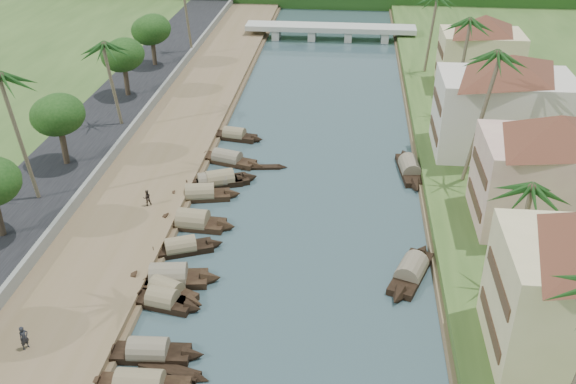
{
  "coord_description": "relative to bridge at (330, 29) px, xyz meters",
  "views": [
    {
      "loc": [
        3.44,
        -34.02,
        29.79
      ],
      "look_at": [
        -1.47,
        15.65,
        2.0
      ],
      "focal_mm": 40.0,
      "sensor_mm": 36.0,
      "label": 1
    }
  ],
  "objects": [
    {
      "name": "building_distant",
      "position": [
        19.99,
        -24.0,
        4.16
      ],
      "size": [
        12.62,
        12.62,
        9.2
      ],
      "color": "beige",
      "rests_on": "right_bank"
    },
    {
      "name": "right_bank",
      "position": [
        19.0,
        -52.0,
        -1.12
      ],
      "size": [
        16.0,
        180.0,
        1.2
      ],
      "primitive_type": "cube",
      "color": "#344F1F",
      "rests_on": "ground"
    },
    {
      "name": "building_mid",
      "position": [
        19.99,
        -58.0,
        4.41
      ],
      "size": [
        14.11,
        14.11,
        9.7
      ],
      "color": "beige",
      "rests_on": "right_bank"
    },
    {
      "name": "sampan_15",
      "position": [
        8.93,
        -65.19,
        -1.3
      ],
      "size": [
        4.67,
        8.62,
        2.28
      ],
      "rotation": [
        0.0,
        0.0,
        1.21
      ],
      "color": "black",
      "rests_on": "ground"
    },
    {
      "name": "palm_5",
      "position": [
        -24.0,
        -58.45,
        10.77
      ],
      "size": [
        3.2,
        3.2,
        12.92
      ],
      "color": "#6C5F48",
      "rests_on": "ground"
    },
    {
      "name": "retaining_wall",
      "position": [
        -20.2,
        -52.0,
        -0.37
      ],
      "size": [
        0.4,
        180.0,
        1.1
      ],
      "primitive_type": "cube",
      "color": "slate",
      "rests_on": "left_bank"
    },
    {
      "name": "canoe_1",
      "position": [
        -6.98,
        -76.86,
        -1.62
      ],
      "size": [
        5.68,
        2.27,
        0.91
      ],
      "rotation": [
        0.0,
        0.0,
        -0.25
      ],
      "color": "black",
      "rests_on": "ground"
    },
    {
      "name": "palm_2",
      "position": [
        15.0,
        -50.9,
        11.5
      ],
      "size": [
        3.2,
        3.2,
        13.87
      ],
      "color": "#6C5F48",
      "rests_on": "ground"
    },
    {
      "name": "sampan_13",
      "position": [
        -9.01,
        -41.17,
        -1.31
      ],
      "size": [
        7.05,
        2.71,
        1.93
      ],
      "rotation": [
        0.0,
        0.0,
        -0.19
      ],
      "color": "black",
      "rests_on": "ground"
    },
    {
      "name": "sampan_11",
      "position": [
        -8.56,
        -51.98,
        -1.31
      ],
      "size": [
        7.83,
        4.67,
        2.24
      ],
      "rotation": [
        0.0,
        0.0,
        0.41
      ],
      "color": "black",
      "rests_on": "ground"
    },
    {
      "name": "sampan_9",
      "position": [
        -9.24,
        -52.3,
        -1.31
      ],
      "size": [
        8.1,
        4.05,
        2.06
      ],
      "rotation": [
        0.0,
        0.0,
        0.33
      ],
      "color": "black",
      "rests_on": "ground"
    },
    {
      "name": "palm_3",
      "position": [
        16.0,
        -34.11,
        10.19
      ],
      "size": [
        3.2,
        3.2,
        12.54
      ],
      "color": "#6C5F48",
      "rests_on": "ground"
    },
    {
      "name": "tree_6",
      "position": [
        24.0,
        -43.62,
        5.03
      ],
      "size": [
        4.61,
        4.61,
        7.55
      ],
      "color": "#4A3A2A",
      "rests_on": "ground"
    },
    {
      "name": "person_far",
      "position": [
        -13.97,
        -57.83,
        -0.17
      ],
      "size": [
        0.92,
        0.86,
        1.5
      ],
      "primitive_type": "imported",
      "rotation": [
        0.0,
        0.0,
        3.67
      ],
      "color": "#322923",
      "rests_on": "left_bank"
    },
    {
      "name": "tree_4",
      "position": [
        -24.0,
        -32.25,
        4.67
      ],
      "size": [
        4.73,
        4.73,
        7.03
      ],
      "color": "#4A3A2A",
      "rests_on": "ground"
    },
    {
      "name": "person_near",
      "position": [
        -16.48,
        -76.52,
        -0.06
      ],
      "size": [
        0.65,
        0.75,
        1.72
      ],
      "primitive_type": "imported",
      "rotation": [
        0.0,
        0.0,
        1.09
      ],
      "color": "#23242A",
      "rests_on": "left_bank"
    },
    {
      "name": "building_far",
      "position": [
        18.99,
        -44.0,
        4.66
      ],
      "size": [
        15.59,
        15.59,
        10.2
      ],
      "color": "beige",
      "rests_on": "right_bank"
    },
    {
      "name": "palm_6",
      "position": [
        -22.0,
        -41.32,
        8.57
      ],
      "size": [
        3.2,
        3.2,
        10.65
      ],
      "color": "#6C5F48",
      "rests_on": "ground"
    },
    {
      "name": "ground",
      "position": [
        -0.0,
        -72.0,
        -1.72
      ],
      "size": [
        220.0,
        220.0,
        0.0
      ],
      "primitive_type": "plane",
      "color": "#33484C",
      "rests_on": "ground"
    },
    {
      "name": "sampan_10",
      "position": [
        -9.88,
        -54.85,
        -1.31
      ],
      "size": [
        7.98,
        3.14,
        2.16
      ],
      "rotation": [
        0.0,
        0.0,
        0.2
      ],
      "color": "black",
      "rests_on": "ground"
    },
    {
      "name": "palm_1",
      "position": [
        16.0,
        -66.96,
        7.37
      ],
      "size": [
        3.2,
        3.2,
        9.61
      ],
      "color": "#6C5F48",
      "rests_on": "ground"
    },
    {
      "name": "tree_5",
      "position": [
        -24.0,
        -20.14,
        4.58
      ],
      "size": [
        4.86,
        4.86,
        6.98
      ],
      "color": "#4A3A2A",
      "rests_on": "ground"
    },
    {
      "name": "sampan_3",
      "position": [
        -8.67,
        -75.73,
        -1.31
      ],
      "size": [
        7.6,
        2.0,
        2.05
      ],
      "rotation": [
        0.0,
        0.0,
        0.05
      ],
      "color": "black",
      "rests_on": "ground"
    },
    {
      "name": "road",
      "position": [
        -24.5,
        -52.0,
        -1.02
      ],
      "size": [
        8.0,
        180.0,
        1.4
      ],
      "primitive_type": "cube",
      "color": "black",
      "rests_on": "ground"
    },
    {
      "name": "tree_3",
      "position": [
        -24.0,
        -51.49,
        4.71
      ],
      "size": [
        4.72,
        4.72,
        7.06
      ],
      "color": "#4A3A2A",
      "rests_on": "ground"
    },
    {
      "name": "sampan_8",
      "position": [
        -9.43,
        -59.71,
        -1.3
      ],
      "size": [
        7.89,
        2.46,
        2.39
      ],
      "rotation": [
        0.0,
        0.0,
        -0.07
      ],
      "color": "black",
      "rests_on": "ground"
    },
    {
      "name": "canoe_2",
      "position": [
        -5.07,
        -48.1,
        -1.62
      ],
      "size": [
        5.58,
        1.52,
        0.8
      ],
      "rotation": [
        0.0,
        0.0,
        0.13
      ],
      "color": "black",
      "rests_on": "ground"
    },
    {
      "name": "sampan_16",
      "position": [
        10.0,
        -47.57,
        -1.31
      ],
      "size": [
        2.68,
        9.36,
        2.25
      ],
      "rotation": [
        0.0,
        0.0,
        1.68
      ],
      "color": "black",
      "rests_on": "ground"
    },
    {
      "name": "left_bank",
      "position": [
        -16.0,
        -52.0,
        -1.32
      ],
      "size": [
        10.0,
        180.0,
        0.8
      ],
      "primitive_type": "cube",
      "color": "brown",
      "rests_on": "ground"
    },
    {
      "name": "sampan_6",
      "position": [
        -9.43,
        -67.78,
        -1.3
      ],
      "size": [
        8.33,
        2.95,
        2.41
      ],
      "rotation": [
        0.0,
        0.0,
        0.14
      ],
      "color": "black",
      "rests_on": "ground"
    },
    {
      "name": "sampan_4",
      "position": [
        -9.19,
        -69.32,
        -1.31
      ],
      "size": [
        6.73,
        4.07,
        1.95
      ],
      "rotation": [
        0.0,
        0.0,
        -0.42
      ],
      "color": "black",
      "rests_on": "ground"
    },
    {
      "name": "sampan_12",
      "position": [
        -8.72,
        -47.18,
        -1.31
      ],
      "size": [
        8.54,
        3.96,
        2.04
      ],
      "rotation": [
        0.0,
        0.0,
        -0.3
      ],
      "color": "black",
      "rests_on": "ground"
    },
    {
      "name": "sampan_7",
      "position": [
        -9.53,
        -63.73,
        -1.31
      ],
      "size": [
        7.27,
        4.08,
        1.97
      ],
      "rotation": [
        0.0,
        0.0,
        0.38
      ],
      "color": "black",
      "rests_on": "ground"
    },
    {
      "name": "sampan_5",
      "position": [
        -9.16,
        -70.49,
        -1.31
      ],
      "size": [
        6.34,
        2.69,
        2.01
      ],
      "rotation": [
        0.0,
        0.0,
        -0.2
      ],
      "color": "black",
      "rests_on": "ground"
    },
    {
      "name": "bridge",
      "position": [
        0.0,
        0.0,
        0.0
      ],
      "size": [
        28.0,
        4.0,
        2.4
      ],
      "color": "#B0B0A5",
      "rests_on": "ground"
    }
  ]
}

